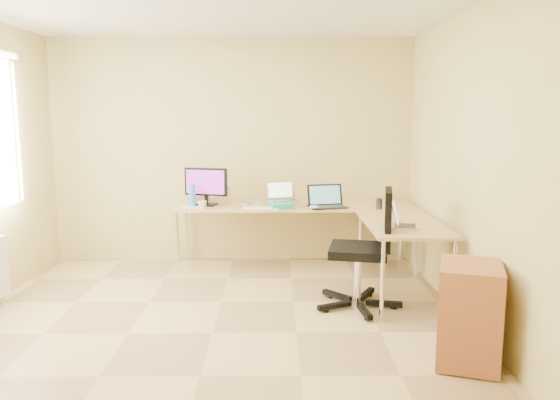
{
  "coord_description": "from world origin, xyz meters",
  "views": [
    {
      "loc": [
        0.51,
        -4.08,
        1.73
      ],
      "look_at": [
        0.55,
        1.1,
        0.9
      ],
      "focal_mm": 34.55,
      "sensor_mm": 36.0,
      "label": 1
    }
  ],
  "objects_px": {
    "monitor": "(206,187)",
    "water_bottle": "(192,196)",
    "keyboard": "(262,208)",
    "cabinet": "(469,313)",
    "desk_main": "(295,236)",
    "laptop_return": "(406,216)",
    "desk_fan": "(221,192)",
    "laptop_center": "(282,191)",
    "office_chair": "(358,253)",
    "mug": "(202,205)",
    "laptop_black": "(328,196)",
    "desk_return": "(402,260)"
  },
  "relations": [
    {
      "from": "laptop_center",
      "to": "desk_fan",
      "type": "relative_size",
      "value": 1.24
    },
    {
      "from": "desk_main",
      "to": "water_bottle",
      "type": "distance_m",
      "value": 1.23
    },
    {
      "from": "desk_main",
      "to": "cabinet",
      "type": "xyz_separation_m",
      "value": [
        1.13,
        -2.38,
        -0.01
      ]
    },
    {
      "from": "water_bottle",
      "to": "desk_fan",
      "type": "relative_size",
      "value": 0.93
    },
    {
      "from": "water_bottle",
      "to": "desk_fan",
      "type": "distance_m",
      "value": 0.39
    },
    {
      "from": "keyboard",
      "to": "office_chair",
      "type": "bearing_deg",
      "value": -37.14
    },
    {
      "from": "laptop_return",
      "to": "cabinet",
      "type": "relative_size",
      "value": 0.43
    },
    {
      "from": "monitor",
      "to": "laptop_return",
      "type": "distance_m",
      "value": 2.26
    },
    {
      "from": "laptop_center",
      "to": "laptop_return",
      "type": "relative_size",
      "value": 1.06
    },
    {
      "from": "office_chair",
      "to": "laptop_return",
      "type": "bearing_deg",
      "value": 14.37
    },
    {
      "from": "laptop_center",
      "to": "desk_main",
      "type": "bearing_deg",
      "value": 0.33
    },
    {
      "from": "monitor",
      "to": "mug",
      "type": "height_order",
      "value": "monitor"
    },
    {
      "from": "keyboard",
      "to": "mug",
      "type": "xyz_separation_m",
      "value": [
        -0.63,
        0.01,
        0.04
      ]
    },
    {
      "from": "laptop_center",
      "to": "office_chair",
      "type": "distance_m",
      "value": 1.44
    },
    {
      "from": "desk_main",
      "to": "keyboard",
      "type": "relative_size",
      "value": 6.89
    },
    {
      "from": "desk_main",
      "to": "cabinet",
      "type": "bearing_deg",
      "value": -64.72
    },
    {
      "from": "monitor",
      "to": "keyboard",
      "type": "bearing_deg",
      "value": -7.22
    },
    {
      "from": "desk_return",
      "to": "laptop_center",
      "type": "height_order",
      "value": "laptop_center"
    },
    {
      "from": "monitor",
      "to": "laptop_return",
      "type": "xyz_separation_m",
      "value": [
        1.93,
        -1.19,
        -0.11
      ]
    },
    {
      "from": "monitor",
      "to": "water_bottle",
      "type": "distance_m",
      "value": 0.19
    },
    {
      "from": "monitor",
      "to": "keyboard",
      "type": "distance_m",
      "value": 0.7
    },
    {
      "from": "water_bottle",
      "to": "office_chair",
      "type": "xyz_separation_m",
      "value": [
        1.65,
        -1.12,
        -0.35
      ]
    },
    {
      "from": "laptop_center",
      "to": "monitor",
      "type": "bearing_deg",
      "value": 161.63
    },
    {
      "from": "desk_main",
      "to": "laptop_return",
      "type": "distance_m",
      "value": 1.62
    },
    {
      "from": "laptop_center",
      "to": "cabinet",
      "type": "xyz_separation_m",
      "value": [
        1.27,
        -2.33,
        -0.53
      ]
    },
    {
      "from": "laptop_black",
      "to": "office_chair",
      "type": "xyz_separation_m",
      "value": [
        0.18,
        -1.05,
        -0.35
      ]
    },
    {
      "from": "laptop_return",
      "to": "office_chair",
      "type": "distance_m",
      "value": 0.53
    },
    {
      "from": "keyboard",
      "to": "cabinet",
      "type": "relative_size",
      "value": 0.55
    },
    {
      "from": "desk_return",
      "to": "laptop_black",
      "type": "distance_m",
      "value": 1.12
    },
    {
      "from": "cabinet",
      "to": "laptop_return",
      "type": "bearing_deg",
      "value": 117.77
    },
    {
      "from": "laptop_center",
      "to": "laptop_black",
      "type": "xyz_separation_m",
      "value": [
        0.49,
        -0.17,
        -0.03
      ]
    },
    {
      "from": "laptop_return",
      "to": "desk_main",
      "type": "bearing_deg",
      "value": 51.5
    },
    {
      "from": "monitor",
      "to": "water_bottle",
      "type": "bearing_deg",
      "value": -133.91
    },
    {
      "from": "mug",
      "to": "desk_main",
      "type": "bearing_deg",
      "value": 16.03
    },
    {
      "from": "desk_main",
      "to": "laptop_return",
      "type": "relative_size",
      "value": 8.82
    },
    {
      "from": "desk_return",
      "to": "laptop_center",
      "type": "bearing_deg",
      "value": 139.65
    },
    {
      "from": "desk_fan",
      "to": "laptop_return",
      "type": "bearing_deg",
      "value": -17.38
    },
    {
      "from": "laptop_black",
      "to": "laptop_return",
      "type": "bearing_deg",
      "value": -73.43
    },
    {
      "from": "laptop_center",
      "to": "laptop_return",
      "type": "bearing_deg",
      "value": -65.95
    },
    {
      "from": "laptop_center",
      "to": "desk_fan",
      "type": "xyz_separation_m",
      "value": [
        -0.69,
        0.17,
        -0.03
      ]
    },
    {
      "from": "water_bottle",
      "to": "laptop_center",
      "type": "bearing_deg",
      "value": 5.01
    },
    {
      "from": "desk_return",
      "to": "desk_main",
      "type": "bearing_deg",
      "value": 134.27
    },
    {
      "from": "keyboard",
      "to": "laptop_return",
      "type": "height_order",
      "value": "laptop_return"
    },
    {
      "from": "monitor",
      "to": "desk_return",
      "type": "bearing_deg",
      "value": -11.19
    },
    {
      "from": "water_bottle",
      "to": "laptop_black",
      "type": "bearing_deg",
      "value": -3.08
    },
    {
      "from": "laptop_center",
      "to": "water_bottle",
      "type": "distance_m",
      "value": 0.99
    },
    {
      "from": "cabinet",
      "to": "mug",
      "type": "bearing_deg",
      "value": 153.97
    },
    {
      "from": "mug",
      "to": "cabinet",
      "type": "xyz_separation_m",
      "value": [
        2.12,
        -2.1,
        -0.41
      ]
    },
    {
      "from": "mug",
      "to": "cabinet",
      "type": "height_order",
      "value": "mug"
    },
    {
      "from": "laptop_center",
      "to": "cabinet",
      "type": "distance_m",
      "value": 2.71
    }
  ]
}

